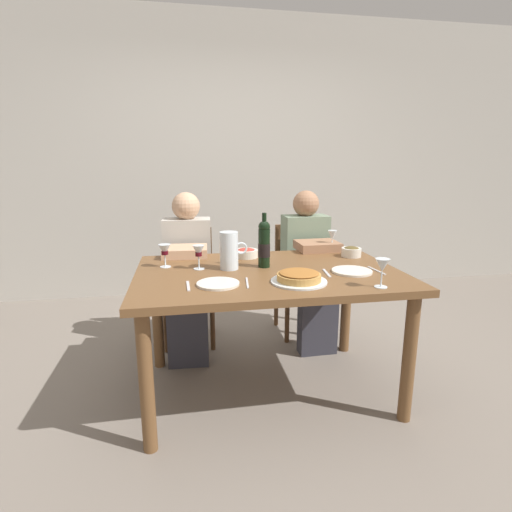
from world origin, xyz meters
TOP-DOWN VIEW (x-y plane):
  - ground_plane at (0.00, 0.00)m, footprint 8.00×8.00m
  - back_wall at (0.00, 2.07)m, footprint 8.00×0.10m
  - dining_table at (0.00, 0.00)m, footprint 1.50×1.00m
  - wine_bottle at (-0.01, 0.09)m, footprint 0.07×0.07m
  - water_pitcher at (-0.22, 0.08)m, footprint 0.16×0.11m
  - baked_tart at (0.11, -0.25)m, footprint 0.29×0.29m
  - salad_bowl at (-0.07, 0.35)m, footprint 0.15×0.15m
  - olive_bowl at (0.61, 0.25)m, footprint 0.13×0.13m
  - wine_glass_left_diner at (-0.39, 0.10)m, footprint 0.07×0.07m
  - wine_glass_right_diner at (-0.59, 0.19)m, footprint 0.07×0.07m
  - wine_glass_centre at (0.49, -0.41)m, footprint 0.07×0.07m
  - wine_glass_spare at (0.54, 0.43)m, footprint 0.06×0.06m
  - dinner_plate_left_setting at (0.46, -0.12)m, footprint 0.23×0.23m
  - dinner_plate_right_setting at (-0.31, -0.22)m, footprint 0.22×0.22m
  - fork_left_setting at (0.31, -0.12)m, footprint 0.03×0.16m
  - knife_left_setting at (0.61, -0.12)m, footprint 0.03×0.18m
  - knife_right_setting at (-0.16, -0.22)m, footprint 0.03×0.18m
  - spoon_right_setting at (-0.46, -0.22)m, footprint 0.02×0.16m
  - chair_left at (-0.44, 0.86)m, footprint 0.42×0.42m
  - diner_left at (-0.46, 0.63)m, footprint 0.35×0.52m
  - chair_right at (0.45, 0.88)m, footprint 0.41×0.41m
  - diner_right at (0.45, 0.65)m, footprint 0.34×0.51m

SIDE VIEW (x-z plane):
  - ground_plane at x=0.00m, z-range 0.00..0.00m
  - chair_left at x=-0.44m, z-range 0.06..0.93m
  - chair_right at x=0.45m, z-range 0.06..0.93m
  - diner_left at x=-0.46m, z-range 0.04..1.20m
  - diner_right at x=0.45m, z-range 0.04..1.20m
  - dining_table at x=0.00m, z-range 0.29..1.05m
  - fork_left_setting at x=0.31m, z-range 0.76..0.76m
  - knife_left_setting at x=0.61m, z-range 0.76..0.76m
  - knife_right_setting at x=-0.16m, z-range 0.76..0.76m
  - spoon_right_setting at x=-0.46m, z-range 0.76..0.76m
  - dinner_plate_left_setting at x=0.46m, z-range 0.76..0.77m
  - dinner_plate_right_setting at x=-0.31m, z-range 0.76..0.77m
  - baked_tart at x=0.11m, z-range 0.76..0.82m
  - salad_bowl at x=-0.07m, z-range 0.76..0.82m
  - olive_bowl at x=0.61m, z-range 0.76..0.83m
  - water_pitcher at x=-0.22m, z-range 0.75..0.97m
  - wine_glass_right_diner at x=-0.59m, z-range 0.79..0.93m
  - wine_glass_left_diner at x=-0.39m, z-range 0.79..0.93m
  - wine_glass_spare at x=0.54m, z-range 0.79..0.94m
  - wine_glass_centre at x=0.49m, z-range 0.79..0.94m
  - wine_bottle at x=-0.01m, z-range 0.74..1.06m
  - back_wall at x=0.00m, z-range 0.00..2.80m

